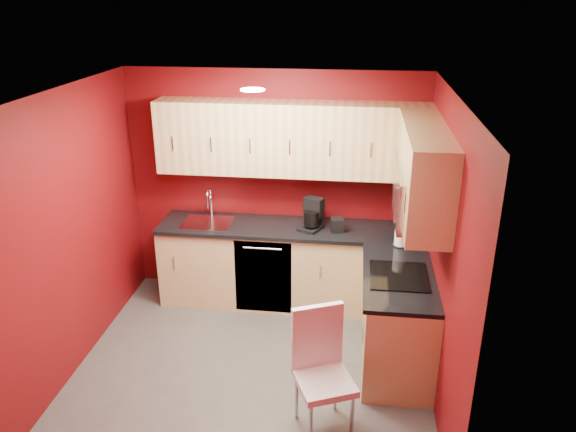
% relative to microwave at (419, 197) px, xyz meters
% --- Properties ---
extents(floor, '(3.20, 3.20, 0.00)m').
position_rel_microwave_xyz_m(floor, '(-1.39, -0.20, -1.66)').
color(floor, '#4B4946').
rests_on(floor, ground).
extents(ceiling, '(3.20, 3.20, 0.00)m').
position_rel_microwave_xyz_m(ceiling, '(-1.39, -0.20, 0.84)').
color(ceiling, white).
rests_on(ceiling, wall_back).
extents(wall_back, '(3.20, 0.00, 3.20)m').
position_rel_microwave_xyz_m(wall_back, '(-1.39, 1.30, -0.41)').
color(wall_back, '#5F090D').
rests_on(wall_back, floor).
extents(wall_front, '(3.20, 0.00, 3.20)m').
position_rel_microwave_xyz_m(wall_front, '(-1.39, -1.70, -0.41)').
color(wall_front, '#5F090D').
rests_on(wall_front, floor).
extents(wall_left, '(0.00, 3.00, 3.00)m').
position_rel_microwave_xyz_m(wall_left, '(-2.99, -0.20, -0.41)').
color(wall_left, '#5F090D').
rests_on(wall_left, floor).
extents(wall_right, '(0.00, 3.00, 3.00)m').
position_rel_microwave_xyz_m(wall_right, '(0.21, -0.20, -0.41)').
color(wall_right, '#5F090D').
rests_on(wall_right, floor).
extents(base_cabinets_back, '(2.80, 0.60, 0.87)m').
position_rel_microwave_xyz_m(base_cabinets_back, '(-1.19, 1.00, -1.22)').
color(base_cabinets_back, tan).
rests_on(base_cabinets_back, floor).
extents(base_cabinets_right, '(0.60, 1.30, 0.87)m').
position_rel_microwave_xyz_m(base_cabinets_right, '(-0.09, 0.05, -1.22)').
color(base_cabinets_right, tan).
rests_on(base_cabinets_right, floor).
extents(countertop_back, '(2.80, 0.63, 0.04)m').
position_rel_microwave_xyz_m(countertop_back, '(-1.19, 0.99, -0.77)').
color(countertop_back, black).
rests_on(countertop_back, base_cabinets_back).
extents(countertop_right, '(0.63, 1.27, 0.04)m').
position_rel_microwave_xyz_m(countertop_right, '(-0.11, 0.04, -0.77)').
color(countertop_right, black).
rests_on(countertop_right, base_cabinets_right).
extents(upper_cabinets_back, '(2.80, 0.35, 0.75)m').
position_rel_microwave_xyz_m(upper_cabinets_back, '(-1.19, 1.13, 0.17)').
color(upper_cabinets_back, '#DCB67C').
rests_on(upper_cabinets_back, wall_back).
extents(upper_cabinets_right, '(0.35, 1.55, 0.75)m').
position_rel_microwave_xyz_m(upper_cabinets_right, '(0.03, 0.24, 0.23)').
color(upper_cabinets_right, '#DCB67C').
rests_on(upper_cabinets_right, wall_right).
extents(microwave, '(0.42, 0.76, 0.42)m').
position_rel_microwave_xyz_m(microwave, '(0.00, 0.00, 0.00)').
color(microwave, silver).
rests_on(microwave, upper_cabinets_right).
extents(cooktop, '(0.50, 0.55, 0.01)m').
position_rel_microwave_xyz_m(cooktop, '(-0.11, 0.00, -0.74)').
color(cooktop, black).
rests_on(cooktop, countertop_right).
extents(sink, '(0.52, 0.42, 0.35)m').
position_rel_microwave_xyz_m(sink, '(-2.09, 1.00, -0.72)').
color(sink, silver).
rests_on(sink, countertop_back).
extents(dishwasher_front, '(0.60, 0.02, 0.82)m').
position_rel_microwave_xyz_m(dishwasher_front, '(-1.44, 0.71, -1.22)').
color(dishwasher_front, black).
rests_on(dishwasher_front, base_cabinets_back).
extents(downlight, '(0.20, 0.20, 0.01)m').
position_rel_microwave_xyz_m(downlight, '(-1.39, 0.10, 0.82)').
color(downlight, white).
rests_on(downlight, ceiling).
extents(coffee_maker, '(0.29, 0.32, 0.33)m').
position_rel_microwave_xyz_m(coffee_maker, '(-0.97, 0.94, -0.58)').
color(coffee_maker, black).
rests_on(coffee_maker, countertop_back).
extents(napkin_holder, '(0.15, 0.15, 0.14)m').
position_rel_microwave_xyz_m(napkin_holder, '(-0.69, 0.93, -0.68)').
color(napkin_holder, black).
rests_on(napkin_holder, countertop_back).
extents(paper_towel, '(0.22, 0.22, 0.29)m').
position_rel_microwave_xyz_m(paper_towel, '(-0.06, 0.65, -0.60)').
color(paper_towel, white).
rests_on(paper_towel, countertop_right).
extents(dining_chair, '(0.55, 0.56, 1.02)m').
position_rel_microwave_xyz_m(dining_chair, '(-0.69, -0.92, -1.15)').
color(dining_chair, white).
rests_on(dining_chair, floor).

